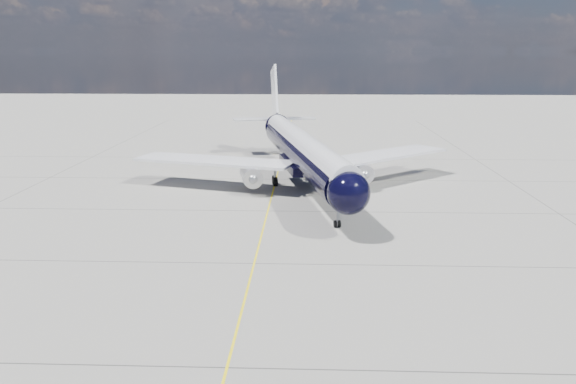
# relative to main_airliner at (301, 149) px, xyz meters

# --- Properties ---
(ground) EXTENTS (320.00, 320.00, 0.00)m
(ground) POSITION_rel_main_airliner_xyz_m (-3.24, -7.27, -4.45)
(ground) COLOR gray
(ground) RESTS_ON ground
(taxiway_centerline) EXTENTS (0.16, 160.00, 0.01)m
(taxiway_centerline) POSITION_rel_main_airliner_xyz_m (-3.24, -12.27, -4.45)
(taxiway_centerline) COLOR yellow
(taxiway_centerline) RESTS_ON ground
(main_airliner) EXTENTS (39.94, 49.25, 14.34)m
(main_airliner) POSITION_rel_main_airliner_xyz_m (0.00, 0.00, 0.00)
(main_airliner) COLOR black
(main_airliner) RESTS_ON ground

